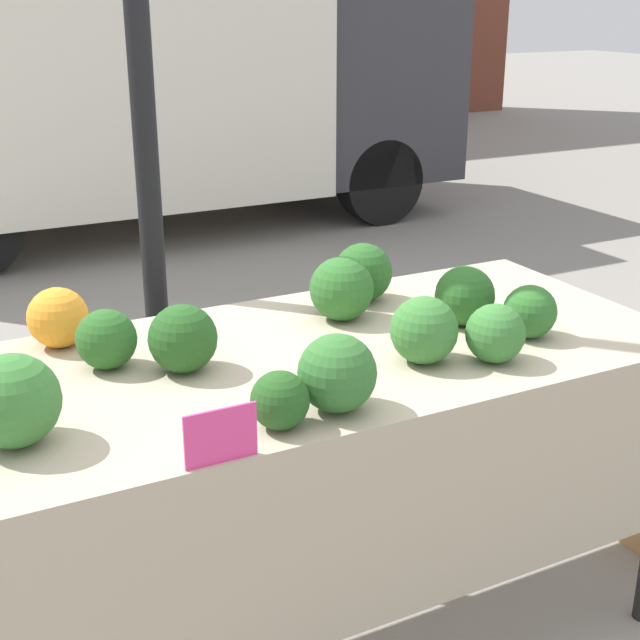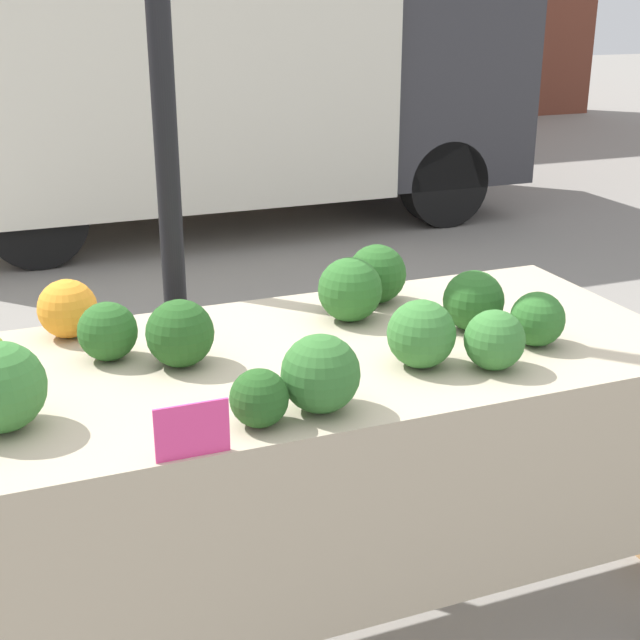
% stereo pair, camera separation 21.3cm
% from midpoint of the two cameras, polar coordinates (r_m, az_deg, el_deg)
% --- Properties ---
extents(ground_plane, '(40.00, 40.00, 0.00)m').
position_cam_midpoint_polar(ground_plane, '(2.69, 2.40, -19.45)').
color(ground_plane, gray).
extents(tent_pole, '(0.07, 0.07, 2.73)m').
position_cam_midpoint_polar(tent_pole, '(2.62, -7.58, 12.42)').
color(tent_pole, black).
rests_on(tent_pole, ground_plane).
extents(parked_truck, '(4.50, 2.04, 2.58)m').
position_cam_midpoint_polar(parked_truck, '(7.01, -6.90, 17.18)').
color(parked_truck, silver).
rests_on(parked_truck, ground_plane).
extents(market_table, '(1.85, 0.86, 0.87)m').
position_cam_midpoint_polar(market_table, '(2.22, 3.39, -5.22)').
color(market_table, tan).
rests_on(market_table, ground_plane).
extents(orange_cauliflower, '(0.15, 0.15, 0.15)m').
position_cam_midpoint_polar(orange_cauliflower, '(2.36, -13.41, 0.67)').
color(orange_cauliflower, orange).
rests_on(orange_cauliflower, market_table).
extents(broccoli_head_0, '(0.17, 0.17, 0.17)m').
position_cam_midpoint_polar(broccoli_head_0, '(1.89, 3.27, -3.51)').
color(broccoli_head_0, '#336B2D').
rests_on(broccoli_head_0, market_table).
extents(broccoli_head_1, '(0.19, 0.19, 0.19)m').
position_cam_midpoint_polar(broccoli_head_1, '(1.88, -16.82, -4.20)').
color(broccoli_head_1, '#387533').
rests_on(broccoli_head_1, market_table).
extents(broccoli_head_2, '(0.15, 0.15, 0.15)m').
position_cam_midpoint_polar(broccoli_head_2, '(2.16, 13.90, -1.31)').
color(broccoli_head_2, '#387533').
rests_on(broccoli_head_2, market_table).
extents(broccoli_head_3, '(0.15, 0.15, 0.15)m').
position_cam_midpoint_polar(broccoli_head_3, '(2.19, -10.77, -0.77)').
color(broccoli_head_3, '#285B23').
rests_on(broccoli_head_3, market_table).
extents(broccoli_head_4, '(0.16, 0.16, 0.16)m').
position_cam_midpoint_polar(broccoli_head_4, '(2.39, 12.33, 1.17)').
color(broccoli_head_4, '#285B23').
rests_on(broccoli_head_4, market_table).
extents(broccoli_head_5, '(0.17, 0.17, 0.17)m').
position_cam_midpoint_polar(broccoli_head_5, '(2.13, 9.35, -0.94)').
color(broccoli_head_5, '#387533').
rests_on(broccoli_head_5, market_table).
extents(broccoli_head_6, '(0.12, 0.12, 0.12)m').
position_cam_midpoint_polar(broccoli_head_6, '(1.83, -0.59, -5.09)').
color(broccoli_head_6, '#23511E').
rests_on(broccoli_head_6, market_table).
extents(broccoli_head_7, '(0.16, 0.16, 0.16)m').
position_cam_midpoint_polar(broccoli_head_7, '(2.12, -6.14, -0.91)').
color(broccoli_head_7, '#23511E').
rests_on(broccoli_head_7, market_table).
extents(broccoli_head_8, '(0.14, 0.14, 0.14)m').
position_cam_midpoint_polar(broccoli_head_8, '(2.33, 16.31, 0.01)').
color(broccoli_head_8, '#2D6628').
rests_on(broccoli_head_8, market_table).
extents(broccoli_head_9, '(0.17, 0.17, 0.17)m').
position_cam_midpoint_polar(broccoli_head_9, '(2.56, 6.03, 2.92)').
color(broccoli_head_9, '#285B23').
rests_on(broccoli_head_9, market_table).
extents(broccoli_head_10, '(0.18, 0.18, 0.18)m').
position_cam_midpoint_polar(broccoli_head_10, '(2.41, 4.46, 1.91)').
color(broccoli_head_10, '#2D6628').
rests_on(broccoli_head_10, market_table).
extents(price_sign, '(0.15, 0.01, 0.11)m').
position_cam_midpoint_polar(price_sign, '(1.72, -4.67, -7.14)').
color(price_sign, '#E53D84').
rests_on(price_sign, market_table).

